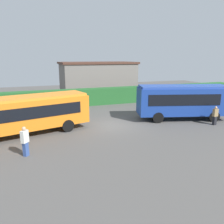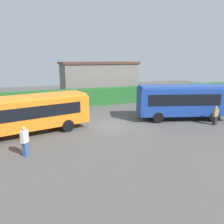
{
  "view_description": "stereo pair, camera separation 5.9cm",
  "coord_description": "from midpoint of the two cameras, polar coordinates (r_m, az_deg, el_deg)",
  "views": [
    {
      "loc": [
        -6.58,
        -17.92,
        5.82
      ],
      "look_at": [
        -0.11,
        -0.19,
        1.26
      ],
      "focal_mm": 36.14,
      "sensor_mm": 36.0,
      "label": 1
    },
    {
      "loc": [
        -6.52,
        -17.94,
        5.82
      ],
      "look_at": [
        -0.11,
        -0.19,
        1.26
      ],
      "focal_mm": 36.14,
      "sensor_mm": 36.0,
      "label": 2
    }
  ],
  "objects": [
    {
      "name": "ground_plane",
      "position": [
        19.95,
        0.01,
        -3.39
      ],
      "size": [
        64.0,
        64.0,
        0.0
      ],
      "primitive_type": "plane",
      "color": "#514F4C"
    },
    {
      "name": "bus_orange",
      "position": [
        18.36,
        -21.76,
        -0.26
      ],
      "size": [
        10.35,
        4.73,
        2.99
      ],
      "rotation": [
        0.0,
        0.0,
        3.38
      ],
      "color": "orange",
      "rests_on": "ground_plane"
    },
    {
      "name": "bus_blue",
      "position": [
        22.58,
        17.41,
        2.89
      ],
      "size": [
        8.88,
        4.79,
        3.28
      ],
      "rotation": [
        0.0,
        0.0,
        -0.28
      ],
      "color": "navy",
      "rests_on": "ground_plane"
    },
    {
      "name": "person_left",
      "position": [
        20.61,
        -24.37,
        -1.15
      ],
      "size": [
        0.49,
        0.49,
        1.9
      ],
      "rotation": [
        0.0,
        0.0,
        2.34
      ],
      "color": "black",
      "rests_on": "ground_plane"
    },
    {
      "name": "person_center",
      "position": [
        14.59,
        -21.27,
        -6.76
      ],
      "size": [
        0.49,
        0.52,
        1.85
      ],
      "rotation": [
        0.0,
        0.0,
        2.45
      ],
      "color": "#334C8C",
      "rests_on": "ground_plane"
    },
    {
      "name": "person_right",
      "position": [
        21.83,
        24.57,
        -0.75
      ],
      "size": [
        0.46,
        0.29,
        1.68
      ],
      "rotation": [
        0.0,
        0.0,
        4.77
      ],
      "color": "black",
      "rests_on": "ground_plane"
    },
    {
      "name": "hedge_row",
      "position": [
        28.39,
        -6.44,
        3.78
      ],
      "size": [
        44.0,
        1.4,
        2.07
      ],
      "primitive_type": "cube",
      "color": "#235D29",
      "rests_on": "ground_plane"
    },
    {
      "name": "depot_building",
      "position": [
        35.69,
        -3.75,
        8.38
      ],
      "size": [
        11.4,
        6.58,
        5.2
      ],
      "color": "slate",
      "rests_on": "ground_plane"
    },
    {
      "name": "traffic_cone",
      "position": [
        31.55,
        17.82,
        2.84
      ],
      "size": [
        0.36,
        0.36,
        0.6
      ],
      "primitive_type": "cone",
      "color": "orange",
      "rests_on": "ground_plane"
    }
  ]
}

